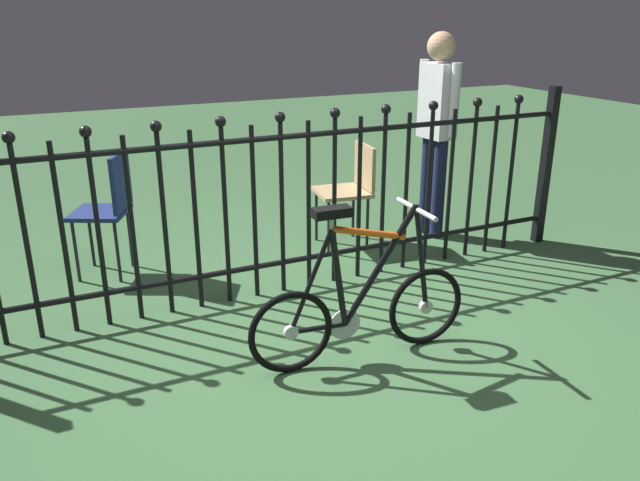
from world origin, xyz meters
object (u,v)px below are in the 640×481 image
at_px(chair_navy, 110,203).
at_px(person_visitor, 437,118).
at_px(chair_tan, 351,184).
at_px(bicycle, 361,305).

height_order(chair_navy, person_visitor, person_visitor).
distance_m(chair_tan, person_visitor, 0.90).
xyz_separation_m(bicycle, person_visitor, (1.55, 1.55, 0.69)).
bearing_deg(chair_navy, chair_tan, -5.48).
relative_size(chair_tan, person_visitor, 0.49).
height_order(bicycle, chair_navy, chair_navy).
bearing_deg(chair_navy, bicycle, -60.00).
bearing_deg(chair_tan, chair_navy, 174.52).
xyz_separation_m(bicycle, chair_tan, (0.81, 1.63, 0.19)).
distance_m(chair_navy, chair_tan, 1.86).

